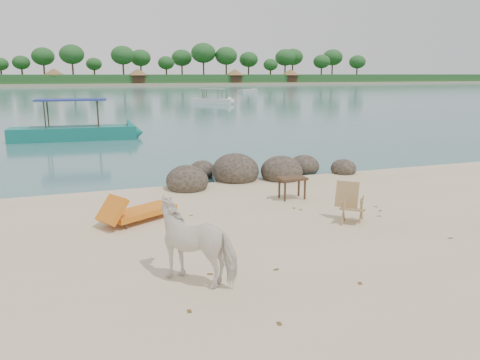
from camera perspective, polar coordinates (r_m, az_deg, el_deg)
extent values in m
plane|color=#36626C|center=(97.45, -17.49, 10.32)|extent=(400.00, 400.00, 0.00)
cube|color=tan|center=(177.39, -18.50, 11.11)|extent=(420.00, 90.00, 1.40)
cube|color=#1E4C1E|center=(142.38, -18.25, 11.64)|extent=(420.00, 18.00, 2.40)
ellipsoid|color=#2D271E|center=(13.52, -6.45, -0.25)|extent=(1.21, 1.33, 0.91)
ellipsoid|color=#2D271E|center=(14.62, -0.57, 1.00)|extent=(1.46, 1.61, 1.10)
ellipsoid|color=#2D271E|center=(14.76, 5.08, 0.95)|extent=(1.30, 1.43, 0.97)
ellipsoid|color=#2D271E|center=(15.99, 7.83, 1.60)|extent=(0.99, 1.09, 0.74)
ellipsoid|color=#2D271E|center=(15.93, 12.49, 1.27)|extent=(0.82, 0.91, 0.62)
ellipsoid|color=#2D271E|center=(15.35, -4.60, 1.11)|extent=(0.83, 0.91, 0.62)
ellipsoid|color=#2D271E|center=(16.01, 0.76, 1.56)|extent=(0.71, 0.78, 0.53)
imported|color=white|center=(7.51, -5.13, -7.58)|extent=(1.57, 1.54, 1.28)
plane|color=brown|center=(11.38, -8.88, -3.90)|extent=(0.13, 0.13, 0.00)
plane|color=brown|center=(8.04, 4.43, -11.00)|extent=(0.12, 0.12, 0.00)
plane|color=brown|center=(12.73, 14.62, -2.37)|extent=(0.14, 0.14, 0.00)
plane|color=brown|center=(11.33, 16.58, -4.37)|extent=(0.13, 0.13, 0.00)
plane|color=brown|center=(10.35, 24.25, -6.62)|extent=(0.11, 0.11, 0.00)
plane|color=brown|center=(6.78, -6.19, -15.82)|extent=(0.11, 0.11, 0.00)
plane|color=brown|center=(6.48, 4.80, -17.27)|extent=(0.11, 0.11, 0.00)
plane|color=brown|center=(11.76, 16.72, -3.75)|extent=(0.13, 0.13, 0.00)
plane|color=brown|center=(12.42, 3.40, -2.35)|extent=(0.14, 0.14, 0.00)
plane|color=brown|center=(7.77, 14.40, -12.28)|extent=(0.13, 0.13, 0.00)
plane|color=brown|center=(11.45, 7.40, -3.76)|extent=(0.14, 0.14, 0.00)
plane|color=brown|center=(7.87, -3.66, -11.56)|extent=(0.13, 0.13, 0.00)
plane|color=brown|center=(12.09, 16.21, -3.27)|extent=(0.14, 0.14, 0.00)
plane|color=brown|center=(11.56, 6.58, -3.56)|extent=(0.13, 0.13, 0.00)
plane|color=brown|center=(10.97, -5.97, -4.45)|extent=(0.13, 0.13, 0.00)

